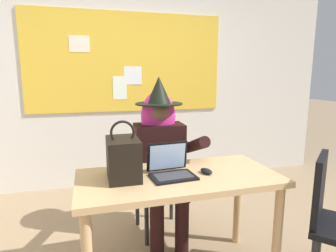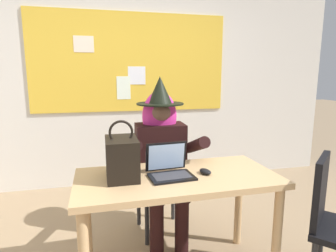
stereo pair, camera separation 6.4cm
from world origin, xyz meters
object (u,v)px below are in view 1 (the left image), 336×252
object	(u,v)px
person_costumed	(161,148)
computer_mouse	(206,171)
chair_at_desk	(157,174)
handbag	(123,158)
chair_extra_corner	(336,216)
desk_main	(179,190)
laptop	(171,168)

from	to	relation	value
person_costumed	computer_mouse	xyz separation A→B (m)	(0.18, -0.57, -0.03)
chair_at_desk	computer_mouse	distance (m)	0.76
chair_at_desk	computer_mouse	xyz separation A→B (m)	(0.18, -0.69, 0.24)
handbag	chair_extra_corner	xyz separation A→B (m)	(1.32, -0.40, -0.38)
desk_main	laptop	xyz separation A→B (m)	(-0.05, 0.01, 0.15)
chair_at_desk	person_costumed	size ratio (longest dim) A/B	0.66
computer_mouse	chair_extra_corner	distance (m)	0.88
chair_at_desk	person_costumed	xyz separation A→B (m)	(0.00, -0.12, 0.27)
person_costumed	handbag	size ratio (longest dim) A/B	3.68
chair_at_desk	chair_extra_corner	bearing A→B (deg)	38.77
chair_at_desk	laptop	xyz separation A→B (m)	(-0.06, -0.67, 0.28)
laptop	desk_main	bearing A→B (deg)	-18.37
computer_mouse	chair_extra_corner	world-z (taller)	chair_extra_corner
laptop	handbag	distance (m)	0.32
person_costumed	computer_mouse	world-z (taller)	person_costumed
chair_at_desk	chair_extra_corner	distance (m)	1.40
chair_at_desk	computer_mouse	world-z (taller)	chair_at_desk
computer_mouse	chair_at_desk	bearing A→B (deg)	88.96
chair_at_desk	person_costumed	distance (m)	0.30
chair_at_desk	chair_extra_corner	xyz separation A→B (m)	(0.96, -1.03, -0.02)
laptop	computer_mouse	world-z (taller)	laptop
laptop	computer_mouse	distance (m)	0.25
computer_mouse	handbag	size ratio (longest dim) A/B	0.28
computer_mouse	handbag	world-z (taller)	handbag
computer_mouse	person_costumed	bearing A→B (deg)	91.58
chair_extra_corner	handbag	bearing A→B (deg)	-148.01
desk_main	laptop	world-z (taller)	laptop
laptop	handbag	xyz separation A→B (m)	(-0.31, 0.04, 0.09)
desk_main	chair_extra_corner	distance (m)	1.03
chair_at_desk	handbag	xyz separation A→B (m)	(-0.37, -0.63, 0.36)
person_costumed	laptop	bearing A→B (deg)	-5.19
person_costumed	handbag	world-z (taller)	person_costumed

